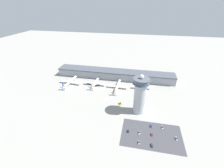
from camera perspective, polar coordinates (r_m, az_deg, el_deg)
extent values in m
plane|color=#9E9B93|center=(220.30, -2.25, -5.77)|extent=(1000.00, 1000.00, 0.00)
cube|color=#9399A3|center=(276.30, 1.08, 3.54)|extent=(211.88, 22.00, 13.54)
cube|color=#4C515B|center=(273.13, 1.09, 4.97)|extent=(211.88, 25.00, 1.60)
cylinder|color=#ADB2BC|center=(188.53, 10.43, -5.39)|extent=(14.29, 14.29, 41.21)
cylinder|color=#565B66|center=(177.68, 11.03, 0.22)|extent=(19.65, 19.65, 0.80)
cylinder|color=#334C60|center=(176.33, 11.12, 1.05)|extent=(18.08, 18.08, 5.02)
cylinder|color=#565B66|center=(174.96, 11.21, 1.91)|extent=(19.65, 19.65, 1.00)
sphere|color=white|center=(173.66, 11.30, 2.79)|extent=(4.93, 4.93, 4.93)
cube|color=#424247|center=(174.50, 14.77, -18.30)|extent=(64.00, 40.00, 0.01)
cylinder|color=white|center=(266.70, -15.74, 0.82)|extent=(6.71, 34.75, 4.12)
cone|color=white|center=(281.21, -13.83, 2.60)|extent=(4.39, 4.01, 4.12)
cone|color=white|center=(252.36, -17.93, -1.23)|extent=(4.07, 5.21, 3.71)
cube|color=white|center=(267.54, -15.64, 0.75)|extent=(38.03, 7.23, 0.44)
cylinder|color=#A8A8B2|center=(272.80, -16.95, 0.83)|extent=(2.60, 4.69, 2.27)
cylinder|color=#A8A8B2|center=(265.08, -14.02, 0.40)|extent=(2.60, 4.69, 2.27)
cube|color=navy|center=(249.12, -18.23, -0.27)|extent=(0.51, 2.81, 6.60)
cube|color=white|center=(251.18, -18.10, -1.30)|extent=(11.66, 2.86, 0.24)
cylinder|color=black|center=(280.28, -14.04, 1.74)|extent=(0.28, 0.28, 2.37)
cylinder|color=black|center=(266.71, -15.12, 0.12)|extent=(0.28, 0.28, 2.37)
cylinder|color=black|center=(269.53, -16.18, 0.28)|extent=(0.28, 0.28, 2.37)
cylinder|color=silver|center=(254.22, -6.49, 0.39)|extent=(4.22, 24.82, 4.02)
cone|color=silver|center=(266.13, -5.57, 1.82)|extent=(4.05, 3.65, 4.02)
cone|color=silver|center=(242.06, -7.54, -1.26)|extent=(3.66, 4.86, 3.62)
cube|color=silver|center=(254.96, -6.45, 0.30)|extent=(36.98, 4.70, 0.44)
cylinder|color=#A8A8B2|center=(258.71, -8.00, 0.34)|extent=(2.25, 4.44, 2.21)
cylinder|color=#A8A8B2|center=(254.26, -4.70, -0.01)|extent=(2.25, 4.44, 2.21)
cube|color=orange|center=(238.70, -7.70, -0.29)|extent=(0.32, 2.80, 6.44)
cube|color=silver|center=(240.75, -7.65, -1.34)|extent=(11.28, 2.09, 0.24)
cylinder|color=black|center=(265.12, -5.73, 0.90)|extent=(0.28, 0.28, 2.57)
cylinder|color=black|center=(254.76, -5.87, -0.36)|extent=(0.28, 0.28, 2.57)
cylinder|color=black|center=(256.38, -7.07, -0.23)|extent=(0.28, 0.28, 2.57)
cylinder|color=white|center=(244.18, 2.07, -0.84)|extent=(4.76, 35.09, 4.15)
cone|color=white|center=(260.93, 2.85, 1.23)|extent=(4.21, 3.80, 4.15)
cone|color=white|center=(227.34, 1.14, -3.30)|extent=(3.82, 5.04, 3.73)
cube|color=white|center=(245.14, 2.10, -0.91)|extent=(33.38, 4.99, 0.44)
cylinder|color=#A8A8B2|center=(247.76, 0.54, -0.88)|extent=(2.36, 4.60, 2.28)
cylinder|color=#A8A8B2|center=(245.68, 3.74, -1.22)|extent=(2.36, 4.60, 2.28)
cube|color=orange|center=(223.67, 1.11, -2.26)|extent=(0.35, 2.80, 6.63)
cube|color=white|center=(225.96, 1.07, -3.39)|extent=(11.64, 2.20, 0.24)
cylinder|color=black|center=(259.72, 2.72, 0.32)|extent=(0.28, 0.28, 2.03)
cylinder|color=black|center=(245.23, 2.72, -1.55)|extent=(0.28, 0.28, 2.03)
cylinder|color=black|center=(246.10, 1.39, -1.41)|extent=(0.28, 0.28, 2.03)
cylinder|color=silver|center=(246.75, 11.22, -0.95)|extent=(5.07, 26.06, 3.80)
cone|color=silver|center=(259.60, 11.14, 0.65)|extent=(3.96, 3.60, 3.80)
cone|color=silver|center=(233.64, 11.30, -2.80)|extent=(3.64, 4.72, 3.42)
cube|color=silver|center=(247.53, 11.20, -1.02)|extent=(30.29, 5.88, 0.44)
cylinder|color=#A8A8B2|center=(248.63, 9.72, -1.03)|extent=(2.29, 4.28, 2.09)
cylinder|color=#A8A8B2|center=(249.46, 12.62, -1.24)|extent=(2.29, 4.28, 2.09)
cube|color=navy|center=(230.33, 11.42, -1.87)|extent=(0.44, 2.81, 6.08)
cube|color=silver|center=(232.32, 11.32, -2.88)|extent=(10.73, 2.52, 0.24)
cylinder|color=black|center=(258.59, 11.09, -0.29)|extent=(0.28, 0.28, 2.75)
cylinder|color=black|center=(248.32, 11.76, -1.68)|extent=(0.28, 0.28, 2.75)
cylinder|color=black|center=(247.97, 10.53, -1.59)|extent=(0.28, 0.28, 2.75)
cube|color=black|center=(260.32, -8.99, -0.21)|extent=(5.72, 3.66, 0.12)
cube|color=#195699|center=(259.97, -9.00, -0.07)|extent=(6.71, 4.05, 1.57)
cube|color=#232D38|center=(258.94, -8.91, 0.18)|extent=(2.41, 2.46, 1.29)
cube|color=black|center=(210.58, 3.11, -7.63)|extent=(4.80, 5.51, 0.12)
cube|color=gold|center=(210.19, 3.11, -7.49)|extent=(5.42, 6.36, 1.45)
cube|color=#232D38|center=(208.98, 3.19, -7.29)|extent=(2.82, 2.72, 1.19)
cube|color=black|center=(253.81, -5.67, -0.78)|extent=(6.66, 5.56, 0.12)
cube|color=#2D333D|center=(253.51, -5.67, -0.66)|extent=(7.73, 6.35, 1.36)
cube|color=#232D38|center=(253.10, -5.52, -0.39)|extent=(3.09, 3.02, 1.11)
cube|color=black|center=(183.45, 14.61, -15.38)|extent=(1.78, 3.94, 0.12)
cube|color=navy|center=(183.21, 14.62, -15.30)|extent=(1.87, 4.68, 0.83)
cube|color=#232D38|center=(182.78, 14.65, -15.10)|extent=(1.60, 2.59, 0.68)
cube|color=black|center=(178.84, 23.32, -18.69)|extent=(1.86, 3.85, 0.12)
cube|color=silver|center=(178.59, 23.35, -18.61)|extent=(1.95, 4.58, 0.83)
cube|color=#232D38|center=(177.99, 23.40, -18.47)|extent=(1.70, 2.52, 0.68)
cube|color=black|center=(165.25, 14.83, -21.78)|extent=(1.96, 3.82, 0.12)
cube|color=black|center=(165.01, 14.85, -21.71)|extent=(2.06, 4.54, 0.75)
cube|color=#232D38|center=(164.56, 14.88, -21.53)|extent=(1.75, 2.52, 0.62)
cube|color=black|center=(173.64, 6.14, -17.52)|extent=(1.74, 3.47, 0.12)
cube|color=black|center=(173.39, 6.15, -17.44)|extent=(1.82, 4.13, 0.83)
cube|color=#232D38|center=(172.77, 6.16, -17.29)|extent=(1.59, 2.28, 0.68)
cube|color=black|center=(174.61, 14.91, -18.26)|extent=(1.86, 3.48, 0.12)
cube|color=red|center=(174.35, 14.93, -18.18)|extent=(1.95, 4.13, 0.84)
cube|color=#232D38|center=(173.73, 14.96, -18.03)|extent=(1.68, 2.29, 0.69)
cube|color=black|center=(173.63, 10.35, -17.93)|extent=(1.68, 3.72, 0.12)
cube|color=silver|center=(173.39, 10.36, -17.85)|extent=(1.76, 4.43, 0.78)
cube|color=#232D38|center=(172.96, 10.38, -17.67)|extent=(1.53, 2.44, 0.64)
cube|color=black|center=(164.83, 10.20, -21.24)|extent=(1.78, 3.43, 0.12)
cube|color=silver|center=(164.55, 10.21, -21.16)|extent=(1.88, 4.07, 0.86)
cube|color=#232D38|center=(163.89, 10.23, -21.01)|extent=(1.60, 2.26, 0.70)
cube|color=black|center=(185.50, 18.59, -15.51)|extent=(1.90, 3.83, 0.12)
cube|color=silver|center=(185.29, 18.60, -15.44)|extent=(2.00, 4.55, 0.75)
cube|color=#232D38|center=(184.75, 18.64, -15.32)|extent=(1.69, 2.53, 0.61)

